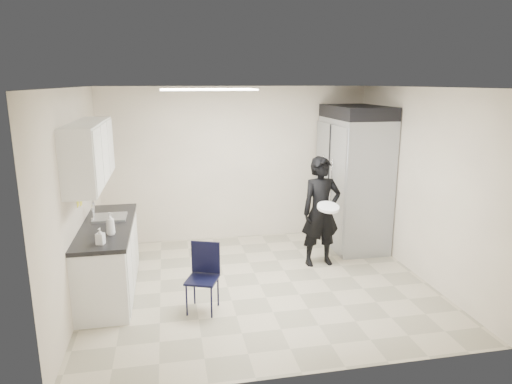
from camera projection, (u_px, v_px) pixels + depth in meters
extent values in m
plane|color=#B1A68B|center=(260.00, 284.00, 6.16)|extent=(4.50, 4.50, 0.00)
plane|color=silver|center=(260.00, 87.00, 5.55)|extent=(4.50, 4.50, 0.00)
plane|color=beige|center=(236.00, 164.00, 7.76)|extent=(4.50, 0.00, 4.50)
plane|color=beige|center=(75.00, 199.00, 5.43)|extent=(0.00, 4.00, 4.00)
plane|color=beige|center=(420.00, 184.00, 6.28)|extent=(0.00, 4.00, 4.00)
cube|color=white|center=(208.00, 90.00, 5.83)|extent=(1.20, 0.60, 0.02)
cube|color=silver|center=(109.00, 260.00, 5.89)|extent=(0.60, 1.90, 0.86)
cube|color=black|center=(106.00, 226.00, 5.78)|extent=(0.64, 1.95, 0.05)
cube|color=gray|center=(110.00, 221.00, 6.02)|extent=(0.42, 0.40, 0.14)
cylinder|color=silver|center=(93.00, 211.00, 5.95)|extent=(0.02, 0.02, 0.24)
cube|color=silver|center=(90.00, 153.00, 5.53)|extent=(0.35, 1.80, 0.75)
cube|color=black|center=(98.00, 155.00, 6.67)|extent=(0.22, 0.30, 0.35)
cube|color=yellow|center=(78.00, 204.00, 5.55)|extent=(0.00, 0.12, 0.07)
cube|color=yellow|center=(81.00, 203.00, 5.75)|extent=(0.00, 0.12, 0.07)
cube|color=gray|center=(353.00, 183.00, 7.47)|extent=(0.80, 1.35, 2.10)
cube|color=black|center=(357.00, 112.00, 7.20)|extent=(0.80, 1.35, 0.20)
cube|color=black|center=(202.00, 280.00, 5.37)|extent=(0.45, 0.45, 0.79)
imported|color=black|center=(321.00, 212.00, 6.68)|extent=(0.62, 0.43, 1.63)
cylinder|color=white|center=(328.00, 207.00, 6.41)|extent=(0.33, 0.33, 0.04)
imported|color=white|center=(110.00, 224.00, 5.35)|extent=(0.15, 0.15, 0.27)
imported|color=#9FA0AA|center=(100.00, 236.00, 5.04)|extent=(0.11, 0.11, 0.19)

